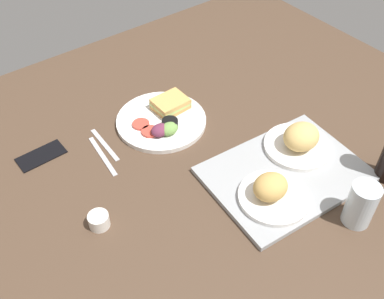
% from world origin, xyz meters
% --- Properties ---
extents(ground_plane, '(1.90, 1.50, 0.03)m').
position_xyz_m(ground_plane, '(0.00, 0.00, -0.01)').
color(ground_plane, '#4C3828').
extents(serving_tray, '(0.47, 0.36, 0.02)m').
position_xyz_m(serving_tray, '(-0.16, 0.25, 0.01)').
color(serving_tray, '#9EA0A3').
rests_on(serving_tray, ground_plane).
extents(bread_plate_near, '(0.21, 0.21, 0.09)m').
position_xyz_m(bread_plate_near, '(-0.26, 0.20, 0.05)').
color(bread_plate_near, white).
rests_on(bread_plate_near, serving_tray).
extents(bread_plate_far, '(0.20, 0.20, 0.08)m').
position_xyz_m(bread_plate_far, '(-0.05, 0.30, 0.04)').
color(bread_plate_far, white).
rests_on(bread_plate_far, serving_tray).
extents(plate_with_salad, '(0.30, 0.30, 0.05)m').
position_xyz_m(plate_with_salad, '(-0.00, -0.16, 0.02)').
color(plate_with_salad, white).
rests_on(plate_with_salad, ground_plane).
extents(drinking_glass, '(0.08, 0.08, 0.13)m').
position_xyz_m(drinking_glass, '(-0.19, 0.48, 0.07)').
color(drinking_glass, silver).
rests_on(drinking_glass, ground_plane).
extents(espresso_cup, '(0.06, 0.06, 0.04)m').
position_xyz_m(espresso_cup, '(0.36, 0.08, 0.02)').
color(espresso_cup, silver).
rests_on(espresso_cup, ground_plane).
extents(fork, '(0.02, 0.17, 0.01)m').
position_xyz_m(fork, '(0.20, -0.19, 0.00)').
color(fork, '#B7B7BC').
rests_on(fork, ground_plane).
extents(knife, '(0.03, 0.19, 0.01)m').
position_xyz_m(knife, '(0.23, -0.15, 0.00)').
color(knife, '#B7B7BC').
rests_on(knife, ground_plane).
extents(cell_phone, '(0.15, 0.08, 0.01)m').
position_xyz_m(cell_phone, '(0.38, -0.26, 0.00)').
color(cell_phone, black).
rests_on(cell_phone, ground_plane).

